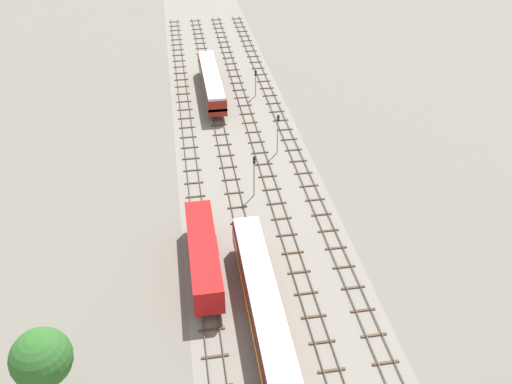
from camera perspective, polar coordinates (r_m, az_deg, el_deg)
ground_plane at (r=71.80m, az=-1.13°, el=2.98°), size 480.00×480.00×0.00m
ballast_bed at (r=71.80m, az=-1.13°, el=2.98°), size 18.27×176.00×0.01m
track_far_left at (r=72.09m, az=-6.87°, el=2.98°), size 2.40×126.00×0.29m
track_left at (r=72.33m, az=-3.11°, el=3.32°), size 2.40×126.00×0.29m
track_centre_left at (r=72.88m, az=0.61°, el=3.64°), size 2.40×126.00×0.29m
track_centre at (r=73.73m, az=4.26°, el=3.94°), size 2.40×126.00×0.29m
passenger_coach_left_nearest at (r=48.56m, az=0.86°, el=-11.95°), size 2.96×22.00×3.80m
freight_boxcar_far_left_near at (r=53.99m, az=-5.62°, el=-6.51°), size 2.87×14.00×3.60m
diesel_railcar_left_mid at (r=89.89m, az=-4.77°, el=11.66°), size 2.96×20.50×3.80m
signal_post_nearest at (r=89.27m, az=-0.04°, el=11.89°), size 0.28×0.47×4.65m
signal_post_near at (r=72.48m, az=2.33°, el=6.70°), size 0.28×0.47×5.93m
signal_post_mid at (r=63.78m, az=-0.21°, el=2.26°), size 0.28×0.47×5.66m
lineside_tree_1 at (r=43.92m, az=-21.86°, el=-16.15°), size 4.54×4.54×7.96m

